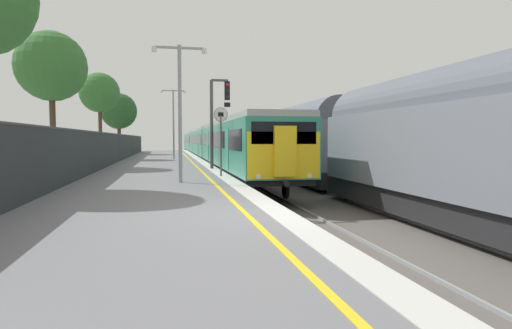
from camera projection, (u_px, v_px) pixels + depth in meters
The scene contains 10 objects.
ground at pixel (376, 236), 9.78m from camera, with size 17.40×110.00×1.21m.
commuter_train_at_platform at pixel (208, 142), 44.57m from camera, with size 2.83×60.23×3.81m.
freight_train_adjacent_track at pixel (301, 140), 26.68m from camera, with size 2.60×42.30×4.65m.
signal_gantry at pixel (217, 113), 23.26m from camera, with size 1.10×0.24×4.82m.
speed_limit_sign at pixel (221, 133), 18.41m from camera, with size 0.59×0.08×2.95m.
platform_lamp_mid at pixel (180, 101), 15.73m from camera, with size 2.00×0.20×5.01m.
platform_lamp_far at pixel (173, 118), 34.18m from camera, with size 2.00×0.20×5.53m.
background_tree_left at pixel (51, 68), 24.60m from camera, with size 3.98×3.98×7.75m.
background_tree_centre at pixel (99, 94), 34.57m from camera, with size 3.19×3.19×6.94m.
background_tree_back at pixel (119, 113), 46.20m from camera, with size 3.82×3.82×6.52m.
Camera 1 is at (-1.96, -8.93, 1.60)m, focal length 30.24 mm.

